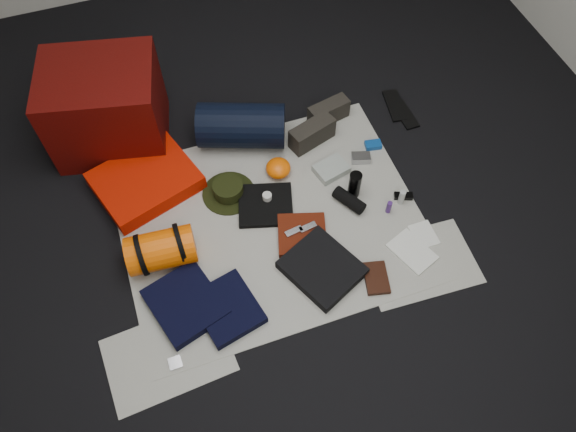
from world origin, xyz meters
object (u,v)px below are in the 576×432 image
object	(u,v)px
stuff_sack	(161,250)
paperback_book	(376,278)
water_bottle	(355,185)
sleeping_pad	(146,181)
compact_camera	(361,158)
red_cabinet	(106,107)
navy_duffel	(241,126)

from	to	relation	value
stuff_sack	paperback_book	world-z (taller)	stuff_sack
water_bottle	paperback_book	world-z (taller)	water_bottle
sleeping_pad	compact_camera	xyz separation A→B (m)	(1.22, -0.23, -0.03)
stuff_sack	compact_camera	size ratio (longest dim) A/B	3.16
compact_camera	paperback_book	size ratio (longest dim) A/B	0.61
sleeping_pad	stuff_sack	xyz separation A→B (m)	(-0.01, -0.50, 0.05)
red_cabinet	navy_duffel	bearing A→B (deg)	-8.94
red_cabinet	stuff_sack	world-z (taller)	red_cabinet
paperback_book	red_cabinet	bearing A→B (deg)	141.31
water_bottle	compact_camera	distance (m)	0.25
sleeping_pad	stuff_sack	size ratio (longest dim) A/B	1.55
compact_camera	paperback_book	distance (m)	0.77
red_cabinet	sleeping_pad	bearing A→B (deg)	-64.13
stuff_sack	compact_camera	bearing A→B (deg)	12.18
red_cabinet	navy_duffel	distance (m)	0.77
stuff_sack	paperback_book	bearing A→B (deg)	-25.30
sleeping_pad	navy_duffel	xyz separation A→B (m)	(0.61, 0.14, 0.08)
stuff_sack	navy_duffel	bearing A→B (deg)	45.80
stuff_sack	red_cabinet	bearing A→B (deg)	95.47
red_cabinet	water_bottle	bearing A→B (deg)	-23.28
compact_camera	sleeping_pad	bearing A→B (deg)	-173.72
stuff_sack	navy_duffel	world-z (taller)	navy_duffel
stuff_sack	paperback_book	distance (m)	1.11
red_cabinet	paperback_book	world-z (taller)	red_cabinet
sleeping_pad	compact_camera	bearing A→B (deg)	-10.81
red_cabinet	compact_camera	size ratio (longest dim) A/B	5.72
red_cabinet	water_bottle	world-z (taller)	red_cabinet
red_cabinet	compact_camera	xyz separation A→B (m)	(1.32, -0.66, -0.23)
stuff_sack	sleeping_pad	bearing A→B (deg)	88.77
stuff_sack	compact_camera	xyz separation A→B (m)	(1.23, 0.27, -0.08)
red_cabinet	stuff_sack	size ratio (longest dim) A/B	1.81
water_bottle	compact_camera	size ratio (longest dim) A/B	1.59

